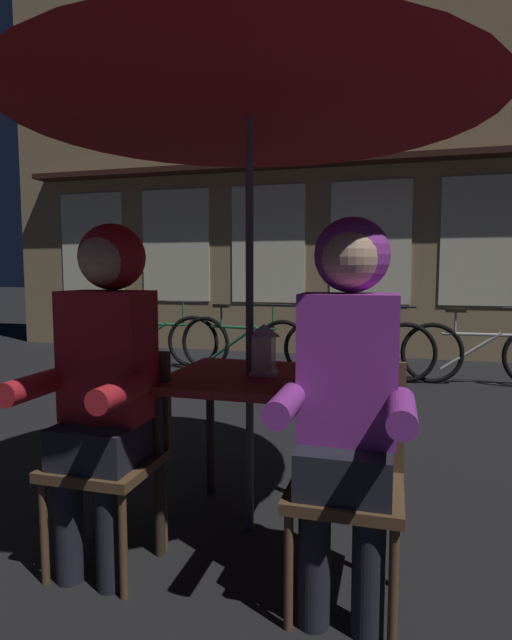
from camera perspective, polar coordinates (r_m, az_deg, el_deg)
name	(u,v)px	position (r m, az deg, el deg)	size (l,w,h in m)	color
ground_plane	(250,529)	(2.58, -0.69, -22.37)	(60.00, 60.00, 0.00)	black
cafe_table	(250,396)	(2.35, -0.71, -8.50)	(0.72, 0.72, 0.74)	maroon
patio_umbrella	(249,73)	(2.44, -0.75, 25.93)	(2.10, 2.10, 2.31)	#4C4C51
lantern	(264,348)	(2.30, 0.91, -3.18)	(0.11, 0.11, 0.23)	white
chair_left	(115,444)	(2.25, -15.58, -13.28)	(0.40, 0.40, 0.87)	#513823
chair_right	(348,468)	(1.97, 10.25, -16.00)	(0.40, 0.40, 0.87)	#513823
person_left_hooded	(105,362)	(2.12, -16.62, -4.54)	(0.45, 0.56, 1.40)	black
person_right_hooded	(348,375)	(1.81, 10.28, -6.09)	(0.45, 0.56, 1.40)	black
shopfront_building	(322,142)	(7.89, 7.42, 19.24)	(10.00, 0.93, 6.20)	#937A56
bicycle_nearest	(154,340)	(6.54, -11.34, -2.17)	(1.68, 0.15, 0.84)	black
bicycle_second	(243,344)	(6.01, -1.52, -2.74)	(1.67, 0.31, 0.84)	black
bicycle_third	(358,349)	(5.75, 11.33, -3.22)	(1.68, 0.08, 0.84)	black
bicycle_fourth	(483,353)	(5.87, 24.09, -3.42)	(1.68, 0.11, 0.84)	black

